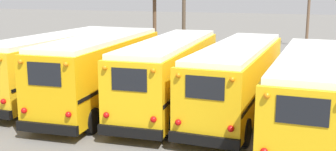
{
  "coord_description": "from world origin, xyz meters",
  "views": [
    {
      "loc": [
        6.01,
        -17.58,
        5.45
      ],
      "look_at": [
        0.0,
        -0.11,
        1.64
      ],
      "focal_mm": 45.0,
      "sensor_mm": 36.0,
      "label": 1
    }
  ],
  "objects_px": {
    "school_bus_0": "(60,63)",
    "school_bus_2": "(170,72)",
    "school_bus_1": "(102,70)",
    "school_bus_3": "(238,77)",
    "school_bus_4": "(310,90)"
  },
  "relations": [
    {
      "from": "school_bus_2",
      "to": "school_bus_3",
      "type": "height_order",
      "value": "school_bus_2"
    },
    {
      "from": "school_bus_0",
      "to": "school_bus_2",
      "type": "relative_size",
      "value": 1.02
    },
    {
      "from": "school_bus_1",
      "to": "school_bus_3",
      "type": "bearing_deg",
      "value": 9.99
    },
    {
      "from": "school_bus_0",
      "to": "school_bus_1",
      "type": "height_order",
      "value": "school_bus_1"
    },
    {
      "from": "school_bus_0",
      "to": "school_bus_2",
      "type": "distance_m",
      "value": 6.1
    },
    {
      "from": "school_bus_2",
      "to": "school_bus_4",
      "type": "bearing_deg",
      "value": -12.79
    },
    {
      "from": "school_bus_1",
      "to": "school_bus_3",
      "type": "xyz_separation_m",
      "value": [
        6.08,
        1.07,
        -0.12
      ]
    },
    {
      "from": "school_bus_4",
      "to": "school_bus_2",
      "type": "bearing_deg",
      "value": 167.21
    },
    {
      "from": "school_bus_0",
      "to": "school_bus_1",
      "type": "distance_m",
      "value": 3.28
    },
    {
      "from": "school_bus_0",
      "to": "school_bus_4",
      "type": "xyz_separation_m",
      "value": [
        12.16,
        -1.79,
        -0.06
      ]
    },
    {
      "from": "school_bus_0",
      "to": "school_bus_2",
      "type": "height_order",
      "value": "school_bus_2"
    },
    {
      "from": "school_bus_0",
      "to": "school_bus_1",
      "type": "relative_size",
      "value": 1.08
    },
    {
      "from": "school_bus_0",
      "to": "school_bus_2",
      "type": "xyz_separation_m",
      "value": [
        6.08,
        -0.41,
        0.01
      ]
    },
    {
      "from": "school_bus_1",
      "to": "school_bus_3",
      "type": "height_order",
      "value": "school_bus_1"
    },
    {
      "from": "school_bus_3",
      "to": "school_bus_4",
      "type": "relative_size",
      "value": 0.99
    }
  ]
}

